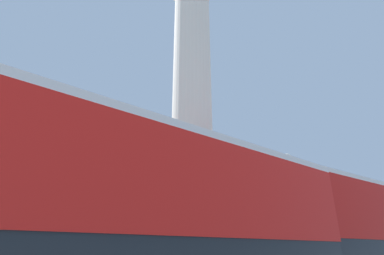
% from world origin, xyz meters
% --- Properties ---
extents(monument_column, '(5.62, 5.62, 19.68)m').
position_xyz_m(monument_column, '(0.00, 0.00, 6.70)').
color(monument_column, beige).
rests_on(monument_column, ground_plane).
extents(bus_a, '(10.89, 3.22, 4.47)m').
position_xyz_m(bus_a, '(3.13, -6.37, 2.46)').
color(bus_a, '#B7140F').
rests_on(bus_a, ground_plane).
extents(street_lamp, '(0.51, 0.51, 6.86)m').
position_xyz_m(street_lamp, '(3.44, -3.00, 4.36)').
color(street_lamp, black).
rests_on(street_lamp, ground_plane).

